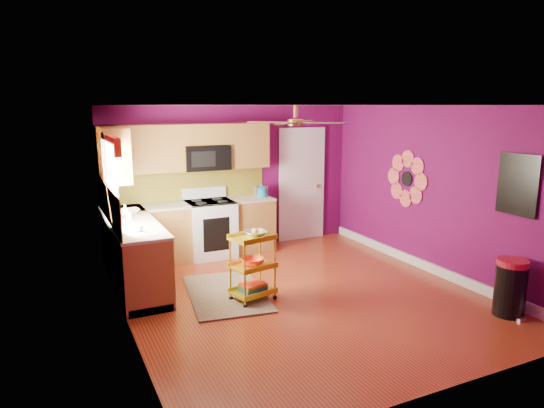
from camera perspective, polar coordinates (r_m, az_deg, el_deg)
ground at (r=6.64m, az=3.43°, el=-10.59°), size 5.00×5.00×0.00m
room_envelope at (r=6.23m, az=3.83°, el=3.52°), size 4.54×5.04×2.52m
lower_cabinets at (r=7.66m, az=-12.12°, el=-4.36°), size 2.81×2.31×0.94m
electric_range at (r=8.19m, az=-7.29°, el=-2.81°), size 0.76×0.66×1.13m
upper_cabinetry at (r=7.78m, az=-12.41°, el=6.11°), size 2.80×2.30×1.26m
left_window at (r=6.52m, az=-18.50°, el=4.23°), size 0.08×1.35×1.08m
panel_door at (r=9.09m, az=3.49°, el=2.18°), size 0.95×0.11×2.15m
right_wall_art at (r=7.33m, az=20.38°, el=2.54°), size 0.04×2.74×1.04m
ceiling_fan at (r=6.33m, az=2.80°, el=9.64°), size 1.01×1.01×0.26m
shag_rug at (r=6.68m, az=-5.43°, el=-10.38°), size 1.20×1.72×0.02m
rolling_cart at (r=6.29m, az=-2.23°, el=-7.06°), size 0.60×0.49×0.96m
trash_can at (r=6.57m, az=26.24°, el=-8.81°), size 0.38×0.41×0.70m
teal_kettle at (r=8.41m, az=-1.22°, el=1.43°), size 0.18×0.18×0.21m
toaster at (r=8.45m, az=-1.37°, el=1.52°), size 0.22×0.15×0.18m
soap_bottle_a at (r=6.96m, az=-16.58°, el=-1.17°), size 0.08×0.08×0.17m
soap_bottle_b at (r=7.21m, az=-16.88°, el=-0.71°), size 0.14×0.14×0.18m
counter_dish at (r=7.38m, az=-16.39°, el=-0.85°), size 0.28×0.28×0.07m
counter_cup at (r=6.31m, az=-15.38°, el=-2.78°), size 0.11×0.11×0.09m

